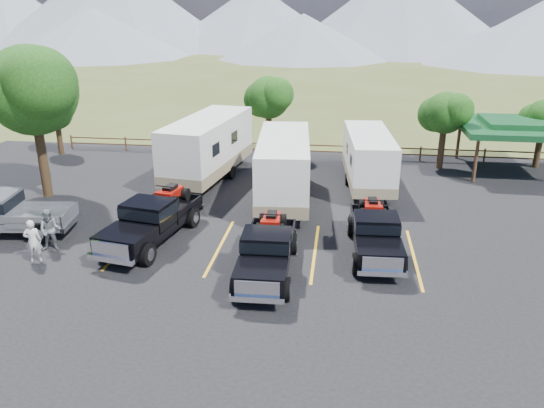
# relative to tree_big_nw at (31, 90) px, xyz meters

# --- Properties ---
(ground) EXTENTS (320.00, 320.00, 0.00)m
(ground) POSITION_rel_tree_big_nw_xyz_m (12.55, -9.03, -5.60)
(ground) COLOR #444E21
(ground) RESTS_ON ground
(asphalt_lot) EXTENTS (44.00, 34.00, 0.04)m
(asphalt_lot) POSITION_rel_tree_big_nw_xyz_m (12.55, -6.03, -5.58)
(asphalt_lot) COLOR black
(asphalt_lot) RESTS_ON ground
(stall_lines) EXTENTS (12.12, 5.50, 0.01)m
(stall_lines) POSITION_rel_tree_big_nw_xyz_m (12.55, -5.03, -5.55)
(stall_lines) COLOR gold
(stall_lines) RESTS_ON asphalt_lot
(tree_big_nw) EXTENTS (5.54, 5.18, 7.84)m
(tree_big_nw) POSITION_rel_tree_big_nw_xyz_m (0.00, 0.00, 0.00)
(tree_big_nw) COLOR black
(tree_big_nw) RESTS_ON ground
(tree_ne_a) EXTENTS (3.11, 2.92, 4.76)m
(tree_ne_a) POSITION_rel_tree_big_nw_xyz_m (21.52, 7.99, -2.11)
(tree_ne_a) COLOR black
(tree_ne_a) RESTS_ON ground
(tree_ne_b) EXTENTS (2.77, 2.59, 4.27)m
(tree_ne_b) POSITION_rel_tree_big_nw_xyz_m (27.52, 8.99, -2.47)
(tree_ne_b) COLOR black
(tree_ne_b) RESTS_ON ground
(tree_north) EXTENTS (3.46, 3.24, 5.25)m
(tree_north) POSITION_rel_tree_big_nw_xyz_m (10.52, 9.99, -1.76)
(tree_north) COLOR black
(tree_north) RESTS_ON ground
(tree_nw_small) EXTENTS (2.59, 2.43, 3.85)m
(tree_nw_small) POSITION_rel_tree_big_nw_xyz_m (-3.48, 7.99, -2.81)
(tree_nw_small) COLOR black
(tree_nw_small) RESTS_ON ground
(rail_fence) EXTENTS (36.12, 0.12, 1.00)m
(rail_fence) POSITION_rel_tree_big_nw_xyz_m (14.55, 9.47, -4.99)
(rail_fence) COLOR #503522
(rail_fence) RESTS_ON ground
(pavilion) EXTENTS (6.20, 6.20, 3.22)m
(pavilion) POSITION_rel_tree_big_nw_xyz_m (25.55, 7.97, -2.81)
(pavilion) COLOR #503522
(pavilion) RESTS_ON ground
(mountain_range) EXTENTS (209.00, 71.00, 20.00)m
(mountain_range) POSITION_rel_tree_big_nw_xyz_m (4.92, 96.95, 2.28)
(mountain_range) COLOR gray
(mountain_range) RESTS_ON ground
(rig_left) EXTENTS (3.08, 6.50, 2.09)m
(rig_left) POSITION_rel_tree_big_nw_xyz_m (7.57, -4.75, -4.55)
(rig_left) COLOR black
(rig_left) RESTS_ON asphalt_lot
(rig_center) EXTENTS (2.16, 5.82, 1.93)m
(rig_center) POSITION_rel_tree_big_nw_xyz_m (12.83, -6.97, -4.63)
(rig_center) COLOR black
(rig_center) RESTS_ON asphalt_lot
(rig_right) EXTENTS (2.21, 5.72, 1.88)m
(rig_right) POSITION_rel_tree_big_nw_xyz_m (16.95, -4.67, -4.65)
(rig_right) COLOR black
(rig_right) RESTS_ON asphalt_lot
(trailer_left) EXTENTS (3.83, 10.28, 3.55)m
(trailer_left) POSITION_rel_tree_big_nw_xyz_m (7.84, 4.04, -3.70)
(trailer_left) COLOR white
(trailer_left) RESTS_ON asphalt_lot
(trailer_center) EXTENTS (3.16, 9.74, 3.37)m
(trailer_center) POSITION_rel_tree_big_nw_xyz_m (12.58, 0.74, -3.79)
(trailer_center) COLOR white
(trailer_center) RESTS_ON asphalt_lot
(trailer_right) EXTENTS (2.81, 8.73, 3.02)m
(trailer_right) POSITION_rel_tree_big_nw_xyz_m (16.93, 3.75, -3.98)
(trailer_right) COLOR white
(trailer_right) RESTS_ON asphalt_lot
(pickup_silver) EXTENTS (6.49, 2.81, 1.89)m
(pickup_silver) POSITION_rel_tree_big_nw_xyz_m (0.78, -4.99, -4.58)
(pickup_silver) COLOR gray
(pickup_silver) RESTS_ON asphalt_lot
(person_a) EXTENTS (0.77, 0.65, 1.78)m
(person_a) POSITION_rel_tree_big_nw_xyz_m (3.62, -7.34, -4.67)
(person_a) COLOR silver
(person_a) RESTS_ON asphalt_lot
(person_b) EXTENTS (1.01, 0.88, 1.77)m
(person_b) POSITION_rel_tree_big_nw_xyz_m (3.73, -6.25, -4.67)
(person_b) COLOR slate
(person_b) RESTS_ON asphalt_lot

